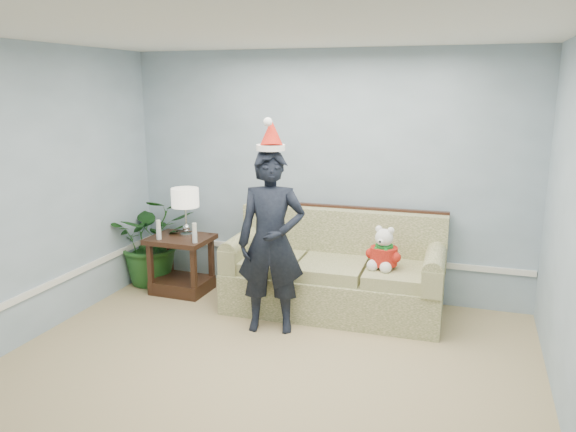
# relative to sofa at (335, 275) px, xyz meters

# --- Properties ---
(room_shell) EXTENTS (4.54, 5.04, 2.74)m
(room_shell) POSITION_rel_sofa_xyz_m (-0.25, -2.04, 0.98)
(room_shell) COLOR tan
(room_shell) RESTS_ON ground
(wainscot_trim) EXTENTS (4.49, 4.99, 0.06)m
(wainscot_trim) POSITION_rel_sofa_xyz_m (-1.42, -0.86, 0.08)
(wainscot_trim) COLOR white
(wainscot_trim) RESTS_ON room_shell
(sofa) EXTENTS (2.24, 1.00, 1.04)m
(sofa) POSITION_rel_sofa_xyz_m (0.00, 0.00, 0.00)
(sofa) COLOR #586731
(sofa) RESTS_ON room_shell
(side_table) EXTENTS (0.69, 0.58, 0.65)m
(side_table) POSITION_rel_sofa_xyz_m (-1.78, -0.07, -0.12)
(side_table) COLOR #371E14
(side_table) RESTS_ON room_shell
(table_lamp) EXTENTS (0.31, 0.31, 0.55)m
(table_lamp) POSITION_rel_sofa_xyz_m (-1.73, -0.01, 0.70)
(table_lamp) COLOR silver
(table_lamp) RESTS_ON side_table
(candle_pair) EXTENTS (0.50, 0.06, 0.22)m
(candle_pair) POSITION_rel_sofa_xyz_m (-1.73, -0.23, 0.38)
(candle_pair) COLOR silver
(candle_pair) RESTS_ON side_table
(houseplant) EXTENTS (1.27, 1.25, 1.07)m
(houseplant) POSITION_rel_sofa_xyz_m (-2.25, 0.10, 0.17)
(houseplant) COLOR #1F511D
(houseplant) RESTS_ON room_shell
(man) EXTENTS (0.72, 0.56, 1.75)m
(man) POSITION_rel_sofa_xyz_m (-0.45, -0.70, 0.51)
(man) COLOR black
(man) RESTS_ON room_shell
(santa_hat) EXTENTS (0.33, 0.36, 0.31)m
(santa_hat) POSITION_rel_sofa_xyz_m (-0.45, -0.69, 1.50)
(santa_hat) COLOR white
(santa_hat) RESTS_ON man
(teddy_bear) EXTENTS (0.32, 0.33, 0.44)m
(teddy_bear) POSITION_rel_sofa_xyz_m (0.53, -0.16, 0.33)
(teddy_bear) COLOR white
(teddy_bear) RESTS_ON sofa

